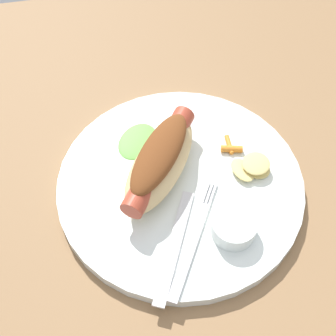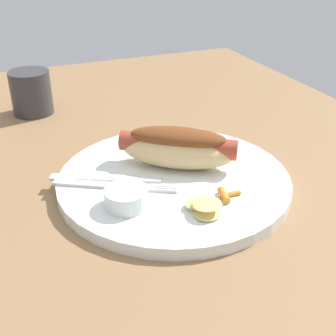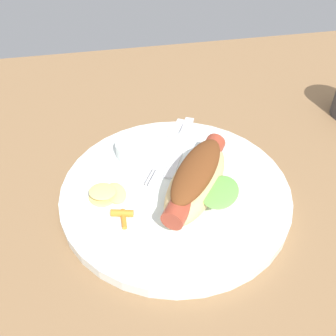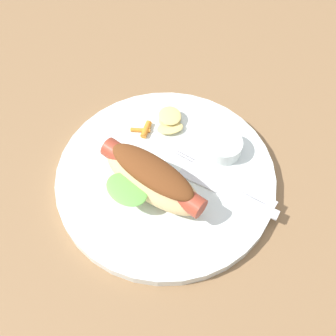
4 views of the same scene
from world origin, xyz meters
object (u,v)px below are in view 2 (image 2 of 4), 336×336
object	(u,v)px
hot_dog	(178,147)
knife	(106,178)
plate	(174,181)
sauce_ramekin	(126,198)
fork	(112,186)
carrot_garnish	(226,195)
chips_pile	(205,207)
drinking_cup	(31,93)

from	to	relation	value
hot_dog	knife	size ratio (longest dim) A/B	1.10
plate	sauce_ramekin	world-z (taller)	sauce_ramekin
plate	fork	xyz separation A→B (cm)	(0.28, 8.39, 1.00)
sauce_ramekin	carrot_garnish	distance (cm)	12.08
knife	fork	bearing A→B (deg)	-59.68
hot_dog	sauce_ramekin	world-z (taller)	hot_dog
plate	carrot_garnish	xyz separation A→B (cm)	(-7.45, -3.67, 1.20)
fork	carrot_garnish	size ratio (longest dim) A/B	4.72
sauce_ramekin	chips_pile	size ratio (longest dim) A/B	0.87
carrot_garnish	chips_pile	bearing A→B (deg)	114.87
knife	chips_pile	bearing A→B (deg)	-28.79
hot_dog	fork	size ratio (longest dim) A/B	1.11
hot_dog	carrot_garnish	size ratio (longest dim) A/B	5.23
plate	chips_pile	size ratio (longest dim) A/B	5.17
plate	hot_dog	xyz separation A→B (cm)	(2.36, -1.65, 3.69)
plate	knife	xyz separation A→B (cm)	(2.47, 8.60, 0.98)
plate	knife	distance (cm)	9.00
fork	chips_pile	distance (cm)	12.63
drinking_cup	fork	bearing A→B (deg)	-171.31
knife	drinking_cup	bearing A→B (deg)	123.84
knife	carrot_garnish	bearing A→B (deg)	-14.05
chips_pile	carrot_garnish	bearing A→B (deg)	-65.13
sauce_ramekin	knife	xyz separation A→B (cm)	(7.02, 0.57, -0.94)
sauce_ramekin	chips_pile	bearing A→B (deg)	-120.09
knife	drinking_cup	xyz separation A→B (cm)	(31.58, 4.96, 2.15)
hot_dog	carrot_garnish	world-z (taller)	hot_dog
sauce_ramekin	drinking_cup	world-z (taller)	drinking_cup
carrot_garnish	drinking_cup	distance (cm)	44.98
sauce_ramekin	fork	distance (cm)	4.93
hot_dog	drinking_cup	distance (cm)	35.15
plate	hot_dog	size ratio (longest dim) A/B	1.92
hot_dog	knife	distance (cm)	10.60
fork	drinking_cup	xyz separation A→B (cm)	(33.77, 5.16, 2.13)
plate	drinking_cup	distance (cm)	36.78
sauce_ramekin	carrot_garnish	size ratio (longest dim) A/B	1.70
chips_pile	plate	bearing A→B (deg)	-0.27
hot_dog	carrot_garnish	bearing A→B (deg)	-43.98
drinking_cup	knife	bearing A→B (deg)	-171.08
fork	drinking_cup	size ratio (longest dim) A/B	1.84
plate	hot_dog	world-z (taller)	hot_dog
hot_dog	sauce_ramekin	size ratio (longest dim) A/B	3.08
chips_pile	drinking_cup	bearing A→B (deg)	17.36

